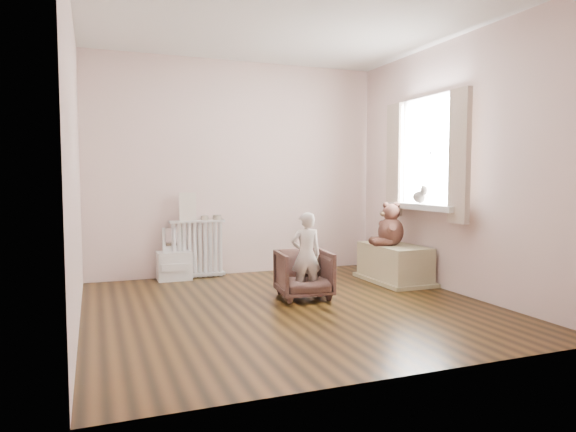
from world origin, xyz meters
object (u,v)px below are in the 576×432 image
object	(u,v)px
teddy_bear	(391,223)
plush_cat	(420,195)
toy_vanity	(174,256)
armchair	(304,274)
radiator	(197,245)
toy_bench	(394,264)
child	(306,255)

from	to	relation	value
teddy_bear	plush_cat	bearing A→B (deg)	-41.74
toy_vanity	armchair	xyz separation A→B (m)	(1.06, -1.37, -0.04)
toy_vanity	teddy_bear	xyz separation A→B (m)	(2.29, -1.00, 0.40)
radiator	plush_cat	bearing A→B (deg)	-30.99
armchair	toy_vanity	bearing A→B (deg)	133.75
teddy_bear	armchair	bearing A→B (deg)	-147.65
armchair	toy_bench	size ratio (longest dim) A/B	0.58
armchair	plush_cat	distance (m)	1.60
armchair	teddy_bear	world-z (taller)	teddy_bear
toy_vanity	child	size ratio (longest dim) A/B	0.73
radiator	armchair	xyz separation A→B (m)	(0.78, -1.40, -0.15)
radiator	plush_cat	size ratio (longest dim) A/B	2.85
radiator	toy_vanity	bearing A→B (deg)	-173.88
child	teddy_bear	xyz separation A→B (m)	(1.22, 0.42, 0.24)
radiator	toy_bench	bearing A→B (deg)	-26.83
radiator	plush_cat	world-z (taller)	plush_cat
armchair	toy_bench	bearing A→B (deg)	21.99
child	toy_bench	distance (m)	1.35
radiator	armchair	size ratio (longest dim) A/B	1.32
radiator	armchair	world-z (taller)	radiator
child	toy_bench	bearing A→B (deg)	-155.94
toy_vanity	child	xyz separation A→B (m)	(1.06, -1.42, 0.16)
child	plush_cat	size ratio (longest dim) A/B	3.47
toy_vanity	toy_bench	bearing A→B (deg)	-23.37
toy_vanity	armchair	distance (m)	1.74
radiator	toy_bench	world-z (taller)	radiator
teddy_bear	toy_bench	bearing A→B (deg)	5.42
armchair	child	bearing A→B (deg)	-84.05
armchair	toy_bench	world-z (taller)	armchair
toy_bench	teddy_bear	xyz separation A→B (m)	(-0.05, 0.01, 0.47)
armchair	toy_bench	distance (m)	1.32
toy_vanity	plush_cat	distance (m)	2.88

